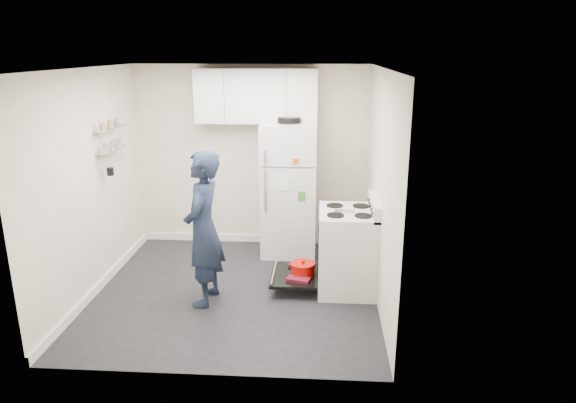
# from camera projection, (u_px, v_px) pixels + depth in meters

# --- Properties ---
(room) EXTENTS (3.21, 3.21, 2.51)m
(room) POSITION_uv_depth(u_px,v_px,m) (231.00, 190.00, 5.63)
(room) COLOR black
(room) RESTS_ON ground
(electric_range) EXTENTS (0.66, 0.76, 1.10)m
(electric_range) POSITION_uv_depth(u_px,v_px,m) (346.00, 251.00, 5.88)
(electric_range) COLOR silver
(electric_range) RESTS_ON ground
(open_oven_door) EXTENTS (0.55, 0.70, 0.22)m
(open_oven_door) POSITION_uv_depth(u_px,v_px,m) (298.00, 272.00, 5.99)
(open_oven_door) COLOR black
(open_oven_door) RESTS_ON ground
(refrigerator) EXTENTS (0.72, 0.74, 1.85)m
(refrigerator) POSITION_uv_depth(u_px,v_px,m) (289.00, 189.00, 6.85)
(refrigerator) COLOR silver
(refrigerator) RESTS_ON ground
(upper_cabinets) EXTENTS (1.60, 0.33, 0.70)m
(upper_cabinets) POSITION_uv_depth(u_px,v_px,m) (257.00, 96.00, 6.70)
(upper_cabinets) COLOR silver
(upper_cabinets) RESTS_ON room
(wall_shelf_rack) EXTENTS (0.14, 0.60, 0.61)m
(wall_shelf_rack) POSITION_uv_depth(u_px,v_px,m) (111.00, 139.00, 6.03)
(wall_shelf_rack) COLOR #B2B2B7
(wall_shelf_rack) RESTS_ON room
(person) EXTENTS (0.46, 0.65, 1.69)m
(person) POSITION_uv_depth(u_px,v_px,m) (203.00, 229.00, 5.46)
(person) COLOR #182137
(person) RESTS_ON ground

